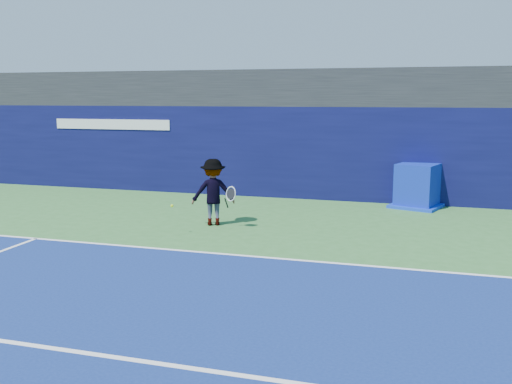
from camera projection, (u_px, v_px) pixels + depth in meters
ground at (178, 304)px, 9.23m from camera, size 80.00×80.00×0.00m
baseline at (237, 255)px, 12.06m from camera, size 24.00×0.10×0.01m
service_line at (114, 357)px, 7.34m from camera, size 24.00×0.10×0.01m
stadium_band at (314, 88)px, 19.51m from camera, size 36.00×3.00×1.20m
back_wall_assembly at (308, 152)px, 18.91m from camera, size 36.00×1.03×3.00m
equipment_cart at (417, 187)px, 17.26m from camera, size 1.73×1.73×1.32m
tennis_player at (213, 192)px, 14.82m from camera, size 1.39×1.03×1.74m
tennis_ball at (172, 206)px, 13.77m from camera, size 0.07×0.07×0.07m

